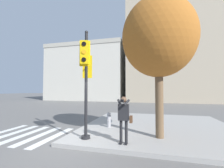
{
  "coord_description": "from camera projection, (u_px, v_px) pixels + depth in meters",
  "views": [
    {
      "loc": [
        3.16,
        -5.48,
        2.17
      ],
      "look_at": [
        1.62,
        0.49,
        2.41
      ],
      "focal_mm": 24.0,
      "sensor_mm": 36.0,
      "label": 1
    }
  ],
  "objects": [
    {
      "name": "building_left",
      "position": [
        90.0,
        74.0,
        34.54
      ],
      "size": [
        16.55,
        11.3,
        11.79
      ],
      "color": "beige",
      "rests_on": "ground_plane"
    },
    {
      "name": "sidewalk_corner",
      "position": [
        157.0,
        127.0,
        8.52
      ],
      "size": [
        8.0,
        8.0,
        0.16
      ],
      "color": "#9E9B96",
      "rests_on": "ground_plane"
    },
    {
      "name": "building_right",
      "position": [
        169.0,
        51.0,
        30.14
      ],
      "size": [
        15.84,
        11.83,
        19.81
      ],
      "color": "tan",
      "rests_on": "ground_plane"
    },
    {
      "name": "street_tree",
      "position": [
        159.0,
        38.0,
        6.46
      ],
      "size": [
        3.14,
        3.14,
        6.01
      ],
      "color": "brown",
      "rests_on": "sidewalk_corner"
    },
    {
      "name": "person_photographer",
      "position": [
        124.0,
        115.0,
        5.64
      ],
      "size": [
        0.58,
        0.54,
        1.75
      ],
      "color": "black",
      "rests_on": "sidewalk_corner"
    },
    {
      "name": "fire_hydrant",
      "position": [
        109.0,
        120.0,
        8.1
      ],
      "size": [
        0.21,
        0.27,
        0.8
      ],
      "color": "#99999E",
      "rests_on": "sidewalk_corner"
    },
    {
      "name": "traffic_signal_pole",
      "position": [
        86.0,
        72.0,
        6.29
      ],
      "size": [
        0.66,
        1.36,
        4.53
      ],
      "color": "black",
      "rests_on": "sidewalk_corner"
    },
    {
      "name": "ground_plane",
      "position": [
        70.0,
        144.0,
        6.01
      ],
      "size": [
        160.0,
        160.0,
        0.0
      ],
      "primitive_type": "plane",
      "color": "slate"
    },
    {
      "name": "crosswalk_stripes",
      "position": [
        26.0,
        134.0,
        7.29
      ],
      "size": [
        3.44,
        3.08,
        0.01
      ],
      "color": "silver",
      "rests_on": "ground_plane"
    }
  ]
}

